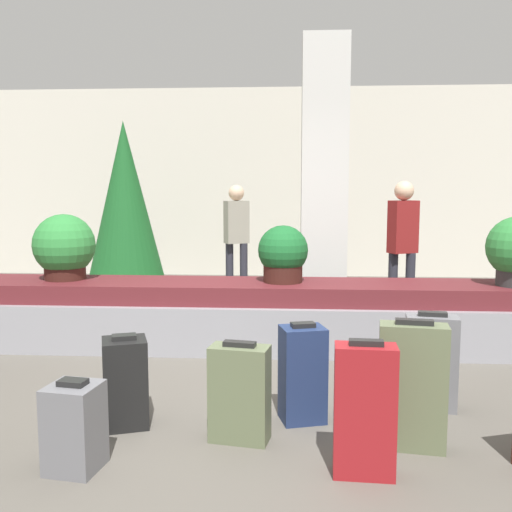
{
  "coord_description": "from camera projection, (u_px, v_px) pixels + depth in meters",
  "views": [
    {
      "loc": [
        0.34,
        -3.8,
        1.51
      ],
      "look_at": [
        0.0,
        1.54,
        0.87
      ],
      "focal_mm": 40.0,
      "sensor_mm": 36.0,
      "label": 1
    }
  ],
  "objects": [
    {
      "name": "suitcase_0",
      "position": [
        303.0,
        374.0,
        3.7
      ],
      "size": [
        0.33,
        0.29,
        0.65
      ],
      "rotation": [
        0.0,
        0.0,
        0.27
      ],
      "color": "navy",
      "rests_on": "ground_plane"
    },
    {
      "name": "pillar",
      "position": [
        324.0,
        180.0,
        6.56
      ],
      "size": [
        0.52,
        0.52,
        3.2
      ],
      "color": "silver",
      "rests_on": "ground_plane"
    },
    {
      "name": "decorated_tree",
      "position": [
        125.0,
        203.0,
        8.01
      ],
      "size": [
        1.09,
        1.09,
        2.44
      ],
      "color": "#4C331E",
      "rests_on": "ground_plane"
    },
    {
      "name": "suitcase_2",
      "position": [
        125.0,
        382.0,
        3.62
      ],
      "size": [
        0.34,
        0.34,
        0.6
      ],
      "rotation": [
        0.0,
        0.0,
        0.33
      ],
      "color": "black",
      "rests_on": "ground_plane"
    },
    {
      "name": "suitcase_5",
      "position": [
        412.0,
        386.0,
        3.3
      ],
      "size": [
        0.41,
        0.23,
        0.77
      ],
      "rotation": [
        0.0,
        0.0,
        -0.14
      ],
      "color": "#5B6647",
      "rests_on": "ground_plane"
    },
    {
      "name": "suitcase_6",
      "position": [
        240.0,
        393.0,
        3.41
      ],
      "size": [
        0.38,
        0.24,
        0.61
      ],
      "rotation": [
        0.0,
        0.0,
        -0.17
      ],
      "color": "#5B6647",
      "rests_on": "ground_plane"
    },
    {
      "name": "ground_plane",
      "position": [
        242.0,
        407.0,
        3.97
      ],
      "size": [
        18.0,
        18.0,
        0.0
      ],
      "primitive_type": "plane",
      "color": "#59544C"
    },
    {
      "name": "carousel",
      "position": [
        256.0,
        316.0,
        5.46
      ],
      "size": [
        7.32,
        0.87,
        0.62
      ],
      "color": "gray",
      "rests_on": "ground_plane"
    },
    {
      "name": "suitcase_4",
      "position": [
        75.0,
        427.0,
        3.06
      ],
      "size": [
        0.3,
        0.3,
        0.5
      ],
      "rotation": [
        0.0,
        0.0,
        -0.16
      ],
      "color": "slate",
      "rests_on": "ground_plane"
    },
    {
      "name": "suitcase_7",
      "position": [
        365.0,
        410.0,
        2.98
      ],
      "size": [
        0.33,
        0.19,
        0.73
      ],
      "rotation": [
        0.0,
        0.0,
        -0.06
      ],
      "color": "maroon",
      "rests_on": "ground_plane"
    },
    {
      "name": "traveler_0",
      "position": [
        403.0,
        238.0,
        6.6
      ],
      "size": [
        0.37,
        0.31,
        1.59
      ],
      "rotation": [
        0.0,
        0.0,
        0.47
      ],
      "color": "#282833",
      "rests_on": "ground_plane"
    },
    {
      "name": "potted_plant_1",
      "position": [
        64.0,
        248.0,
        5.55
      ],
      "size": [
        0.6,
        0.6,
        0.64
      ],
      "color": "#381914",
      "rests_on": "carousel"
    },
    {
      "name": "back_wall",
      "position": [
        273.0,
        183.0,
        9.76
      ],
      "size": [
        18.0,
        0.06,
        3.2
      ],
      "color": "beige",
      "rests_on": "ground_plane"
    },
    {
      "name": "suitcase_1",
      "position": [
        431.0,
        362.0,
        3.9
      ],
      "size": [
        0.37,
        0.24,
        0.68
      ],
      "rotation": [
        0.0,
        0.0,
        -0.14
      ],
      "color": "slate",
      "rests_on": "ground_plane"
    },
    {
      "name": "potted_plant_0",
      "position": [
        283.0,
        254.0,
        5.39
      ],
      "size": [
        0.48,
        0.48,
        0.54
      ],
      "color": "#381914",
      "rests_on": "carousel"
    },
    {
      "name": "traveler_1",
      "position": [
        236.0,
        231.0,
        7.96
      ],
      "size": [
        0.37,
        0.31,
        1.55
      ],
      "rotation": [
        0.0,
        0.0,
        -2.64
      ],
      "color": "#282833",
      "rests_on": "ground_plane"
    }
  ]
}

